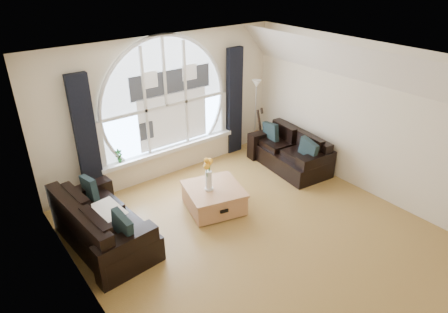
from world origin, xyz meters
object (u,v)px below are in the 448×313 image
at_px(floor_lamp, 255,116).
at_px(potted_plant, 119,156).
at_px(coffee_chest, 214,197).
at_px(vase_flowers, 209,169).
at_px(sofa_right, 290,150).
at_px(guitar, 257,130).
at_px(sofa_left, 104,222).

height_order(floor_lamp, potted_plant, floor_lamp).
bearing_deg(coffee_chest, floor_lamp, 47.05).
bearing_deg(potted_plant, vase_flowers, -60.80).
height_order(coffee_chest, vase_flowers, vase_flowers).
height_order(sofa_right, coffee_chest, sofa_right).
bearing_deg(coffee_chest, sofa_right, 21.80).
height_order(vase_flowers, potted_plant, vase_flowers).
bearing_deg(guitar, coffee_chest, -161.56).
bearing_deg(guitar, vase_flowers, -162.85).
bearing_deg(coffee_chest, guitar, 44.85).
xyz_separation_m(sofa_right, floor_lamp, (0.01, 1.09, 0.40)).
bearing_deg(sofa_right, coffee_chest, -166.27).
relative_size(sofa_right, guitar, 1.55).
height_order(sofa_left, floor_lamp, floor_lamp).
height_order(sofa_right, vase_flowers, vase_flowers).
bearing_deg(guitar, potted_plant, 161.12).
height_order(vase_flowers, guitar, vase_flowers).
distance_m(sofa_left, guitar, 4.05).
height_order(sofa_right, potted_plant, potted_plant).
xyz_separation_m(sofa_right, potted_plant, (-3.09, 1.31, 0.28)).
distance_m(sofa_left, floor_lamp, 4.15).
distance_m(sofa_right, guitar, 0.95).
relative_size(sofa_left, coffee_chest, 1.96).
bearing_deg(vase_flowers, sofa_left, 172.80).
height_order(coffee_chest, floor_lamp, floor_lamp).
xyz_separation_m(guitar, potted_plant, (-3.05, 0.37, 0.15)).
xyz_separation_m(vase_flowers, potted_plant, (-0.88, 1.58, -0.12)).
xyz_separation_m(sofa_left, vase_flowers, (1.76, -0.22, 0.40)).
height_order(sofa_right, guitar, guitar).
height_order(sofa_left, potted_plant, potted_plant).
relative_size(sofa_right, vase_flowers, 2.35).
xyz_separation_m(coffee_chest, guitar, (2.07, 1.22, 0.30)).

